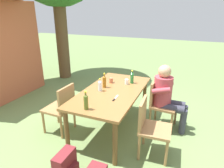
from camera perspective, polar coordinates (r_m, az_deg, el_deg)
The scene contains 14 objects.
ground_plane at distance 3.76m, azimuth 0.00°, elevation -12.47°, with size 24.00×24.00×0.00m, color #6B844C.
dining_table at distance 3.44m, azimuth 0.00°, elevation -3.17°, with size 1.82×0.93×0.75m.
chair_near_right at distance 3.71m, azimuth 13.60°, elevation -4.98°, with size 0.47×0.47×0.87m.
chair_far_left at distance 3.54m, azimuth -14.23°, elevation -6.27°, with size 0.46×0.46×0.87m.
chair_near_left at distance 2.98m, azimuth 10.87°, elevation -11.50°, with size 0.46×0.46×0.87m.
person_in_white_shirt at distance 3.62m, azimuth 15.50°, elevation -2.89°, with size 0.47×0.62×1.18m.
bottle_clear at distance 3.37m, azimuth -3.45°, elevation -0.44°, with size 0.06×0.06×0.22m.
bottle_green at distance 3.74m, azimuth 5.75°, elevation 1.84°, with size 0.06×0.06×0.25m.
bottle_amber at distance 3.51m, azimuth -2.20°, elevation 0.79°, with size 0.06×0.06×0.27m.
bottle_olive at distance 2.77m, azimuth -7.48°, elevation -5.00°, with size 0.06×0.06×0.27m.
cup_white at distance 3.69m, azimuth 4.18°, elevation 0.64°, with size 0.07×0.07×0.10m, color white.
cup_terracotta at distance 3.75m, azimuth -0.26°, elevation 1.06°, with size 0.07×0.07×0.10m, color #BC6B47.
table_knife at distance 3.11m, azimuth 0.89°, elevation -4.14°, with size 0.24×0.03×0.01m.
backpack_by_far_side at distance 2.79m, azimuth -13.08°, elevation -22.02°, with size 0.33×0.21×0.39m.
Camera 1 is at (-2.91, -1.20, 2.06)m, focal length 31.90 mm.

